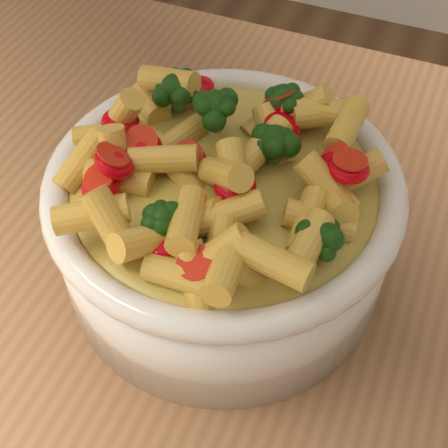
% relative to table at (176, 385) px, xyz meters
% --- Properties ---
extents(table, '(1.20, 0.80, 0.90)m').
position_rel_table_xyz_m(table, '(0.00, 0.00, 0.00)').
color(table, '#A16B45').
rests_on(table, ground).
extents(serving_bowl, '(0.25, 0.25, 0.11)m').
position_rel_table_xyz_m(serving_bowl, '(0.02, 0.06, 0.16)').
color(serving_bowl, white).
rests_on(serving_bowl, table).
extents(pasta_salad, '(0.19, 0.19, 0.04)m').
position_rel_table_xyz_m(pasta_salad, '(0.02, 0.06, 0.22)').
color(pasta_salad, '#F3BB4C').
rests_on(pasta_salad, serving_bowl).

